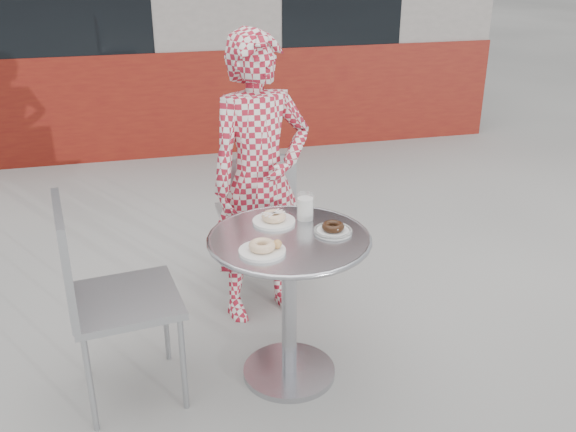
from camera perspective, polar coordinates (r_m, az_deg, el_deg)
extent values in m
plane|color=#A9A6A1|center=(3.26, 0.62, -13.80)|extent=(60.00, 60.00, 0.00)
cube|color=maroon|center=(6.40, -7.78, 9.99)|extent=(6.02, 0.20, 1.00)
cylinder|color=silver|center=(3.25, 0.10, -13.63)|extent=(0.45, 0.45, 0.03)
cylinder|color=silver|center=(3.05, 0.11, -8.24)|extent=(0.07, 0.07, 0.72)
cylinder|color=silver|center=(2.87, 0.11, -2.04)|extent=(0.72, 0.72, 0.02)
torus|color=silver|center=(2.87, 0.11, -2.04)|extent=(0.74, 0.74, 0.02)
cube|color=#A1A3A8|center=(3.87, -3.03, 0.15)|extent=(0.42, 0.42, 0.03)
cube|color=#A1A3A8|center=(3.61, -2.47, 2.18)|extent=(0.41, 0.03, 0.41)
cube|color=#A1A3A8|center=(2.96, -14.27, -7.28)|extent=(0.52, 0.52, 0.03)
cube|color=#A1A3A8|center=(2.83, -19.20, -3.61)|extent=(0.09, 0.47, 0.47)
imported|color=maroon|center=(3.41, -2.49, 3.13)|extent=(0.65, 0.51, 1.58)
cylinder|color=white|center=(3.00, -1.26, -0.48)|extent=(0.20, 0.20, 0.01)
torus|color=#DC9854|center=(2.99, -1.27, -0.03)|extent=(0.12, 0.12, 0.04)
cylinder|color=white|center=(2.73, -2.31, -3.13)|extent=(0.20, 0.20, 0.01)
torus|color=#DC9854|center=(2.71, -2.32, -2.64)|extent=(0.12, 0.12, 0.04)
sphere|color=#B77A3F|center=(2.72, -0.96, -2.50)|extent=(0.04, 0.04, 0.04)
cylinder|color=white|center=(2.91, 4.01, -1.35)|extent=(0.17, 0.17, 0.01)
torus|color=black|center=(2.90, 4.02, -0.94)|extent=(0.10, 0.10, 0.03)
torus|color=black|center=(2.91, 4.01, -1.28)|extent=(0.18, 0.18, 0.02)
cylinder|color=white|center=(3.02, 1.54, 0.65)|extent=(0.07, 0.07, 0.11)
cylinder|color=white|center=(3.02, 1.54, 0.83)|extent=(0.08, 0.08, 0.13)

